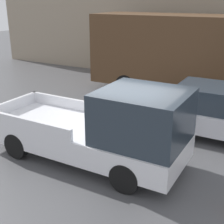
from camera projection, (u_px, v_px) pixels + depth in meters
The scene contains 5 objects.
ground_plane at pixel (125, 159), 8.66m from camera, with size 60.00×60.00×0.00m, color #4C4C4F.
building_wall at pixel (212, 34), 15.49m from camera, with size 28.00×0.15×4.99m.
pickup_truck at pixel (105, 129), 8.12m from camera, with size 5.45×2.07×2.18m.
car at pixel (211, 110), 9.98m from camera, with size 4.22×2.00×1.63m.
delivery_truck at pixel (175, 54), 13.80m from camera, with size 8.11×2.60×3.54m.
Camera 1 is at (3.44, -6.87, 4.23)m, focal length 50.00 mm.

